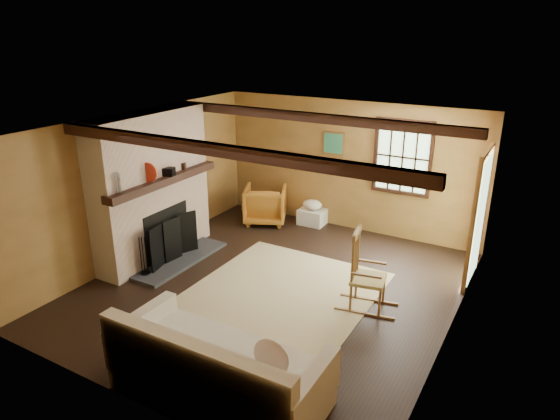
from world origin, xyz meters
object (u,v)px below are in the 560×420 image
Objects in this scene: sofa at (217,373)px; laundry_basket at (312,217)px; rocking_chair at (365,276)px; armchair at (265,204)px; fireplace at (153,193)px.

sofa is 5.02m from laundry_basket.
rocking_chair is 3.48m from armchair.
laundry_basket is (1.61, 2.55, -0.95)m from fireplace.
armchair is (-2.17, 4.49, 0.04)m from sofa.
fireplace is at bearing 141.73° from sofa.
laundry_basket is at bearing 29.03° from rocking_chair.
rocking_chair reaches higher than laundry_basket.
sofa is (2.93, -2.29, -0.78)m from fireplace.
fireplace reaches higher than sofa.
fireplace is 3.02× the size of armchair.
sofa is (-0.66, -2.46, -0.15)m from rocking_chair.
sofa is 4.50× the size of laundry_basket.
fireplace is 1.07× the size of sofa.
laundry_basket is at bearing 177.34° from armchair.
rocking_chair is 2.55m from sofa.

